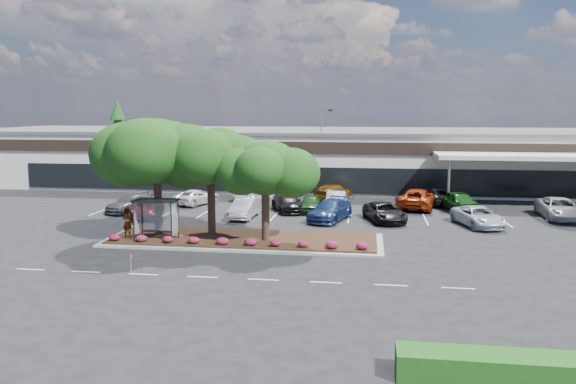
# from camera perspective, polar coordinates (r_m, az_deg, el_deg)

# --- Properties ---
(ground) EXTENTS (160.00, 160.00, 0.00)m
(ground) POSITION_cam_1_polar(r_m,az_deg,el_deg) (32.79, -2.60, -6.77)
(ground) COLOR black
(ground) RESTS_ON ground
(retail_store) EXTENTS (80.40, 25.20, 6.25)m
(retail_store) POSITION_cam_1_polar(r_m,az_deg,el_deg) (65.47, 3.03, 3.65)
(retail_store) COLOR silver
(retail_store) RESTS_ON ground
(landscape_island) EXTENTS (18.00, 6.00, 0.26)m
(landscape_island) POSITION_cam_1_polar(r_m,az_deg,el_deg) (36.95, -4.49, -4.84)
(landscape_island) COLOR gray
(landscape_island) RESTS_ON ground
(lane_markings) EXTENTS (33.12, 20.06, 0.01)m
(lane_markings) POSITION_cam_1_polar(r_m,az_deg,el_deg) (42.81, -0.16, -3.14)
(lane_markings) COLOR silver
(lane_markings) RESTS_ON ground
(shrub_row) EXTENTS (17.00, 0.80, 0.50)m
(shrub_row) POSITION_cam_1_polar(r_m,az_deg,el_deg) (34.87, -5.26, -5.00)
(shrub_row) COLOR maroon
(shrub_row) RESTS_ON landscape_island
(bus_shelter) EXTENTS (2.75, 1.55, 2.59)m
(bus_shelter) POSITION_cam_1_polar(r_m,az_deg,el_deg) (37.14, -13.20, -1.54)
(bus_shelter) COLOR black
(bus_shelter) RESTS_ON landscape_island
(island_tree_west) EXTENTS (7.20, 7.20, 7.89)m
(island_tree_west) POSITION_cam_1_polar(r_m,az_deg,el_deg) (38.48, -13.15, 1.66)
(island_tree_west) COLOR #1B3E0F
(island_tree_west) RESTS_ON landscape_island
(island_tree_mid) EXTENTS (6.60, 6.60, 7.32)m
(island_tree_mid) POSITION_cam_1_polar(r_m,az_deg,el_deg) (38.05, -7.83, 1.30)
(island_tree_mid) COLOR #1B3E0F
(island_tree_mid) RESTS_ON landscape_island
(island_tree_east) EXTENTS (5.80, 5.80, 6.50)m
(island_tree_east) POSITION_cam_1_polar(r_m,az_deg,el_deg) (35.74, -2.31, 0.25)
(island_tree_east) COLOR #1B3E0F
(island_tree_east) RESTS_ON landscape_island
(hedge_south_east) EXTENTS (6.00, 1.30, 0.90)m
(hedge_south_east) POSITION_cam_1_polar(r_m,az_deg,el_deg) (19.77, 19.98, -16.40)
(hedge_south_east) COLOR #1C4711
(hedge_south_east) RESTS_ON ground
(conifer_north_west) EXTENTS (4.40, 4.40, 10.00)m
(conifer_north_west) POSITION_cam_1_polar(r_m,az_deg,el_deg) (85.14, -16.85, 5.64)
(conifer_north_west) COLOR #1B3E0F
(conifer_north_west) RESTS_ON ground
(person_waiting) EXTENTS (0.77, 0.59, 1.89)m
(person_waiting) POSITION_cam_1_polar(r_m,az_deg,el_deg) (38.35, -16.02, -3.01)
(person_waiting) COLOR #594C47
(person_waiting) RESTS_ON landscape_island
(light_pole) EXTENTS (1.43, 0.55, 8.69)m
(light_pole) POSITION_cam_1_polar(r_m,az_deg,el_deg) (59.45, 3.47, 3.80)
(light_pole) COLOR gray
(light_pole) RESTS_ON ground
(survey_stake) EXTENTS (0.07, 0.14, 0.99)m
(survey_stake) POSITION_cam_1_polar(r_m,az_deg,el_deg) (30.89, -15.68, -6.80)
(survey_stake) COLOR #9B7851
(survey_stake) RESTS_ON ground
(car_0) EXTENTS (3.73, 5.32, 1.43)m
(car_0) POSITION_cam_1_polar(r_m,az_deg,el_deg) (49.25, -15.62, -1.09)
(car_0) COLOR #4F4F55
(car_0) RESTS_ON ground
(car_1) EXTENTS (3.46, 5.33, 1.37)m
(car_1) POSITION_cam_1_polar(r_m,az_deg,el_deg) (46.52, -14.05, -1.62)
(car_1) COLOR maroon
(car_1) RESTS_ON ground
(car_2) EXTENTS (1.83, 4.71, 1.53)m
(car_2) POSITION_cam_1_polar(r_m,az_deg,el_deg) (44.79, -4.42, -1.66)
(car_2) COLOR #A1A5AD
(car_2) RESTS_ON ground
(car_3) EXTENTS (1.84, 4.15, 1.39)m
(car_3) POSITION_cam_1_polar(r_m,az_deg,el_deg) (47.30, 2.28, -1.19)
(car_3) COLOR #1C471B
(car_3) RESTS_ON ground
(car_4) EXTENTS (3.78, 5.42, 1.46)m
(car_4) POSITION_cam_1_polar(r_m,az_deg,el_deg) (47.56, -0.03, -1.09)
(car_4) COLOR black
(car_4) RESTS_ON ground
(car_5) EXTENTS (3.71, 5.90, 1.59)m
(car_5) POSITION_cam_1_polar(r_m,az_deg,el_deg) (43.77, 4.31, -1.86)
(car_5) COLOR navy
(car_5) RESTS_ON ground
(car_6) EXTENTS (3.70, 5.66, 1.45)m
(car_6) POSITION_cam_1_polar(r_m,az_deg,el_deg) (43.87, 9.80, -2.03)
(car_6) COLOR black
(car_6) RESTS_ON ground
(car_7) EXTENTS (3.76, 5.66, 1.44)m
(car_7) POSITION_cam_1_polar(r_m,az_deg,el_deg) (43.80, 18.75, -2.38)
(car_7) COLOR silver
(car_7) RESTS_ON ground
(car_8) EXTENTS (2.87, 5.91, 1.62)m
(car_8) POSITION_cam_1_polar(r_m,az_deg,el_deg) (49.24, 25.88, -1.52)
(car_8) COLOR #B7B7B7
(car_8) RESTS_ON ground
(car_9) EXTENTS (3.87, 5.33, 1.35)m
(car_9) POSITION_cam_1_polar(r_m,az_deg,el_deg) (51.68, -9.23, -0.50)
(car_9) COLOR silver
(car_9) RESTS_ON ground
(car_10) EXTENTS (3.49, 5.28, 1.64)m
(car_10) POSITION_cam_1_polar(r_m,az_deg,el_deg) (53.25, -3.29, 0.02)
(car_10) COLOR #AAACB5
(car_10) RESTS_ON ground
(car_11) EXTENTS (2.45, 4.28, 1.33)m
(car_11) POSITION_cam_1_polar(r_m,az_deg,el_deg) (54.04, -3.13, -0.02)
(car_11) COLOR #5B5C63
(car_11) RESTS_ON ground
(car_12) EXTENTS (4.00, 5.63, 1.51)m
(car_12) POSITION_cam_1_polar(r_m,az_deg,el_deg) (53.70, 4.60, 0.01)
(car_12) COLOR brown
(car_12) RESTS_ON ground
(car_13) EXTENTS (1.60, 4.54, 1.49)m
(car_13) POSITION_cam_1_polar(r_m,az_deg,el_deg) (49.59, 4.96, -0.71)
(car_13) COLOR #B2B2B2
(car_13) RESTS_ON ground
(car_14) EXTENTS (4.11, 6.65, 1.72)m
(car_14) POSITION_cam_1_polar(r_m,az_deg,el_deg) (50.23, 13.05, -0.65)
(car_14) COLOR #94290A
(car_14) RESTS_ON ground
(car_15) EXTENTS (4.01, 5.98, 1.52)m
(car_15) POSITION_cam_1_polar(r_m,az_deg,el_deg) (52.88, 14.78, -0.37)
(car_15) COLOR black
(car_15) RESTS_ON ground
(car_16) EXTENTS (3.40, 5.32, 1.69)m
(car_16) POSITION_cam_1_polar(r_m,az_deg,el_deg) (50.18, 16.64, -0.81)
(car_16) COLOR #185518
(car_16) RESTS_ON ground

